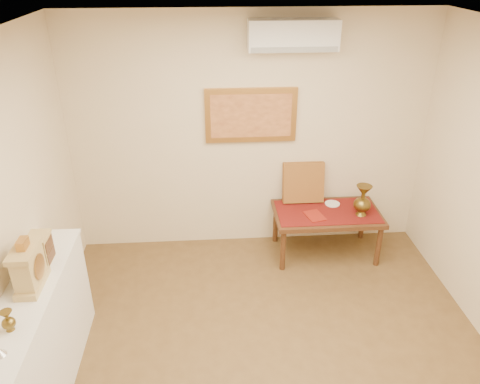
{
  "coord_description": "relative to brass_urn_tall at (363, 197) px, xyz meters",
  "views": [
    {
      "loc": [
        -0.48,
        -2.65,
        3.19
      ],
      "look_at": [
        -0.2,
        1.15,
        1.22
      ],
      "focal_mm": 35.0,
      "sensor_mm": 36.0,
      "label": 1
    }
  ],
  "objects": [
    {
      "name": "ceiling",
      "position": [
        -1.21,
        -1.79,
        1.92
      ],
      "size": [
        4.5,
        4.5,
        0.0
      ],
      "primitive_type": "plane",
      "rotation": [
        3.14,
        0.0,
        0.0
      ],
      "color": "white",
      "rests_on": "ground"
    },
    {
      "name": "wall_back",
      "position": [
        -1.21,
        0.46,
        0.57
      ],
      "size": [
        4.0,
        0.02,
        2.7
      ],
      "primitive_type": "cube",
      "color": "beige",
      "rests_on": "ground"
    },
    {
      "name": "brass_urn_small",
      "position": [
        -3.02,
        -2.02,
        0.3
      ],
      "size": [
        0.09,
        0.09,
        0.2
      ],
      "primitive_type": null,
      "color": "brown",
      "rests_on": "display_ledge"
    },
    {
      "name": "table_cloth",
      "position": [
        -0.36,
        0.09,
        -0.22
      ],
      "size": [
        1.14,
        0.59,
        0.01
      ],
      "primitive_type": "cube",
      "color": "maroon",
      "rests_on": "low_table"
    },
    {
      "name": "brass_urn_tall",
      "position": [
        0.0,
        0.0,
        0.0
      ],
      "size": [
        0.19,
        0.19,
        0.44
      ],
      "primitive_type": null,
      "color": "brown",
      "rests_on": "table_cloth"
    },
    {
      "name": "plate",
      "position": [
        -0.26,
        0.26,
        -0.21
      ],
      "size": [
        0.17,
        0.17,
        0.01
      ],
      "primitive_type": "cylinder",
      "color": "silver",
      "rests_on": "table_cloth"
    },
    {
      "name": "menu",
      "position": [
        -0.53,
        -0.01,
        -0.21
      ],
      "size": [
        0.24,
        0.29,
        0.01
      ],
      "primitive_type": "cube",
      "rotation": [
        0.0,
        0.0,
        0.25
      ],
      "color": "maroon",
      "rests_on": "table_cloth"
    },
    {
      "name": "cushion",
      "position": [
        -0.59,
        0.38,
        0.02
      ],
      "size": [
        0.48,
        0.2,
        0.49
      ],
      "primitive_type": "cube",
      "rotation": [
        -0.21,
        0.0,
        0.0
      ],
      "color": "maroon",
      "rests_on": "table_cloth"
    },
    {
      "name": "display_ledge",
      "position": [
        -3.03,
        -1.79,
        -0.29
      ],
      "size": [
        0.37,
        2.02,
        0.98
      ],
      "color": "white",
      "rests_on": "floor"
    },
    {
      "name": "mantel_clock",
      "position": [
        -3.01,
        -1.57,
        0.38
      ],
      "size": [
        0.17,
        0.36,
        0.41
      ],
      "color": "tan",
      "rests_on": "display_ledge"
    },
    {
      "name": "wooden_chest",
      "position": [
        -3.03,
        -1.26,
        0.33
      ],
      "size": [
        0.16,
        0.21,
        0.24
      ],
      "color": "tan",
      "rests_on": "display_ledge"
    },
    {
      "name": "low_table",
      "position": [
        -0.36,
        0.09,
        -0.29
      ],
      "size": [
        1.2,
        0.7,
        0.55
      ],
      "color": "#4D2B17",
      "rests_on": "floor"
    },
    {
      "name": "painting",
      "position": [
        -1.21,
        0.44,
        0.82
      ],
      "size": [
        1.0,
        0.06,
        0.6
      ],
      "color": "#B17B38",
      "rests_on": "wall_back"
    },
    {
      "name": "ac_unit",
      "position": [
        -0.81,
        0.33,
        1.67
      ],
      "size": [
        0.9,
        0.25,
        0.3
      ],
      "color": "silver",
      "rests_on": "wall_back"
    }
  ]
}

